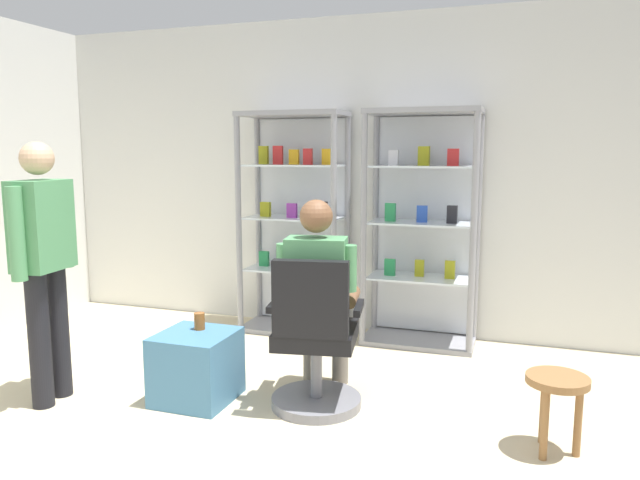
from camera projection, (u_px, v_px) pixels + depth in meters
back_wall at (365, 177)px, 5.21m from camera, size 6.00×0.10×2.70m
display_cabinet_left at (296, 221)px, 5.22m from camera, size 0.90×0.45×1.90m
display_cabinet_right at (422, 227)px, 4.87m from camera, size 0.90×0.45×1.90m
office_chair at (315, 348)px, 3.63m from camera, size 0.60×0.56×0.96m
seated_shopkeeper at (319, 290)px, 3.74m from camera, size 0.54×0.61×1.29m
storage_crate at (196, 367)px, 3.80m from camera, size 0.46×0.46×0.44m
tea_glass at (200, 321)px, 3.84m from camera, size 0.07×0.07×0.11m
standing_customer at (44, 256)px, 3.68m from camera, size 0.25×0.52×1.63m
wooden_stool at (557, 392)px, 3.11m from camera, size 0.32×0.32×0.42m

